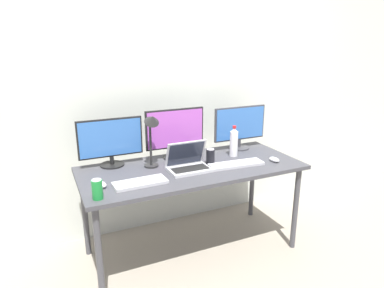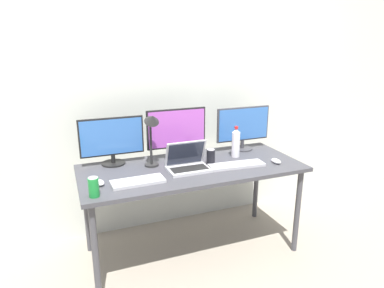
{
  "view_description": "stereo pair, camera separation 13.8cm",
  "coord_description": "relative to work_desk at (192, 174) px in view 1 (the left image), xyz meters",
  "views": [
    {
      "loc": [
        -1.03,
        -2.25,
        1.66
      ],
      "look_at": [
        0.0,
        0.0,
        0.92
      ],
      "focal_mm": 32.0,
      "sensor_mm": 36.0,
      "label": 1
    },
    {
      "loc": [
        -0.91,
        -2.3,
        1.66
      ],
      "look_at": [
        0.0,
        0.0,
        0.92
      ],
      "focal_mm": 32.0,
      "sensor_mm": 36.0,
      "label": 2
    }
  ],
  "objects": [
    {
      "name": "laptop_silver",
      "position": [
        -0.06,
        -0.05,
        0.11
      ],
      "size": [
        0.31,
        0.21,
        0.22
      ],
      "color": "#B7B7BC",
      "rests_on": "work_desk"
    },
    {
      "name": "work_desk",
      "position": [
        0.0,
        0.0,
        0.0
      ],
      "size": [
        1.7,
        0.74,
        0.74
      ],
      "color": "#424247",
      "rests_on": "ground"
    },
    {
      "name": "soda_can_near_keyboard",
      "position": [
        0.15,
        -0.02,
        0.12
      ],
      "size": [
        0.07,
        0.07,
        0.13
      ],
      "color": "black",
      "rests_on": "work_desk"
    },
    {
      "name": "mouse_by_laptop",
      "position": [
        0.65,
        -0.18,
        0.08
      ],
      "size": [
        0.06,
        0.1,
        0.04
      ],
      "primitive_type": "ellipsoid",
      "rotation": [
        0.0,
        0.0,
        0.06
      ],
      "color": "silver",
      "rests_on": "work_desk"
    },
    {
      "name": "monitor_right",
      "position": [
        0.58,
        0.25,
        0.27
      ],
      "size": [
        0.5,
        0.18,
        0.38
      ],
      "color": "#38383D",
      "rests_on": "work_desk"
    },
    {
      "name": "keyboard_aux",
      "position": [
        -0.46,
        -0.17,
        0.07
      ],
      "size": [
        0.36,
        0.16,
        0.02
      ],
      "primitive_type": "cube",
      "rotation": [
        0.0,
        0.0,
        0.03
      ],
      "color": "#B2B2B7",
      "rests_on": "work_desk"
    },
    {
      "name": "monitor_left",
      "position": [
        -0.55,
        0.28,
        0.26
      ],
      "size": [
        0.49,
        0.19,
        0.37
      ],
      "color": "black",
      "rests_on": "work_desk"
    },
    {
      "name": "wall_back",
      "position": [
        0.0,
        0.59,
        0.62
      ],
      "size": [
        7.0,
        0.08,
        2.6
      ],
      "primitive_type": "cube",
      "color": "silver",
      "rests_on": "ground"
    },
    {
      "name": "monitor_center",
      "position": [
        -0.04,
        0.25,
        0.28
      ],
      "size": [
        0.5,
        0.21,
        0.41
      ],
      "color": "black",
      "rests_on": "work_desk"
    },
    {
      "name": "ground_plane",
      "position": [
        0.0,
        0.0,
        -0.68
      ],
      "size": [
        16.0,
        16.0,
        0.0
      ],
      "primitive_type": "plane",
      "color": "gray"
    },
    {
      "name": "keyboard_main",
      "position": [
        0.32,
        -0.13,
        0.07
      ],
      "size": [
        0.44,
        0.17,
        0.02
      ],
      "primitive_type": "cube",
      "rotation": [
        0.0,
        0.0,
        -0.08
      ],
      "color": "#B2B2B7",
      "rests_on": "work_desk"
    },
    {
      "name": "water_bottle",
      "position": [
        0.42,
        0.09,
        0.18
      ],
      "size": [
        0.07,
        0.07,
        0.26
      ],
      "color": "silver",
      "rests_on": "work_desk"
    },
    {
      "name": "desk_lamp",
      "position": [
        -0.28,
        0.09,
        0.36
      ],
      "size": [
        0.11,
        0.18,
        0.44
      ],
      "color": "black",
      "rests_on": "work_desk"
    },
    {
      "name": "mouse_by_keyboard",
      "position": [
        -0.71,
        -0.11,
        0.08
      ],
      "size": [
        0.08,
        0.11,
        0.04
      ],
      "primitive_type": "ellipsoid",
      "rotation": [
        0.0,
        0.0,
        0.33
      ],
      "color": "silver",
      "rests_on": "work_desk"
    },
    {
      "name": "soda_can_by_laptop",
      "position": [
        -0.76,
        -0.28,
        0.12
      ],
      "size": [
        0.07,
        0.07,
        0.13
      ],
      "color": "#197F33",
      "rests_on": "work_desk"
    }
  ]
}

